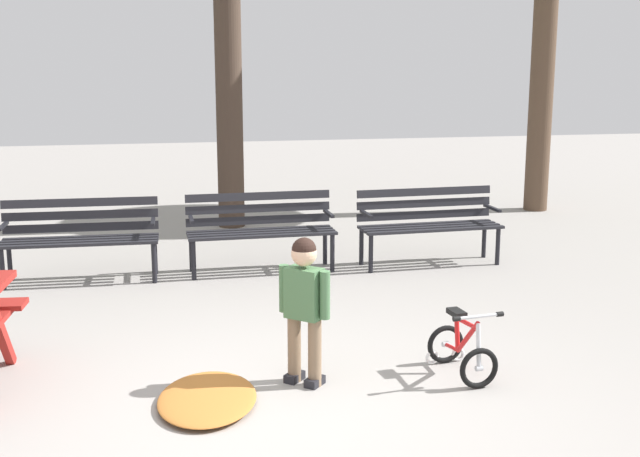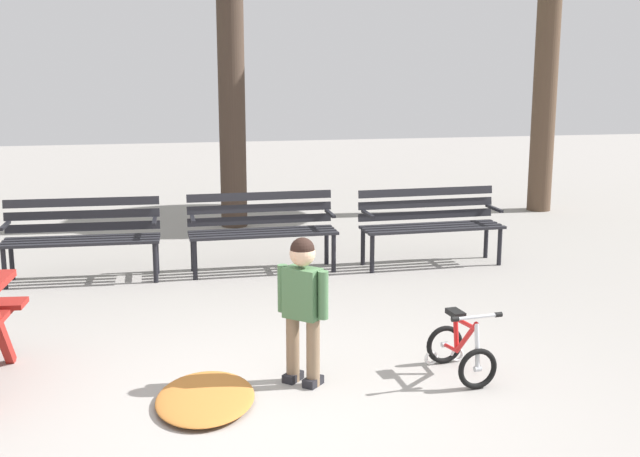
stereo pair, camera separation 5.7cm
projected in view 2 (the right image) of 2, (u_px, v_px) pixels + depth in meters
name	position (u px, v px, depth m)	size (l,w,h in m)	color
ground	(260.00, 413.00, 5.35)	(36.00, 36.00, 0.00)	gray
park_bench_far_left	(82.00, 232.00, 8.49)	(1.62, 0.51, 0.85)	#232328
park_bench_left	(262.00, 225.00, 8.87)	(1.61, 0.48, 0.85)	#232328
park_bench_right	(430.00, 220.00, 9.16)	(1.61, 0.51, 0.85)	#232328
child_standing	(303.00, 299.00, 5.71)	(0.32, 0.30, 1.07)	#7F664C
kids_bicycle	(460.00, 349.00, 5.94)	(0.41, 0.59, 0.54)	black
leaf_pile	(205.00, 398.00, 5.50)	(0.95, 0.67, 0.07)	#B26B2D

